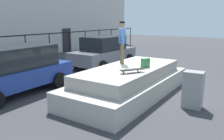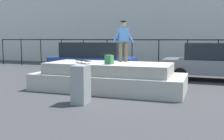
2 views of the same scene
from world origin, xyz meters
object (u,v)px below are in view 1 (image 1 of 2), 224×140
skateboard (132,70)px  car_blue_hatchback_near (12,69)px  skateboarder (122,40)px  utility_box (193,90)px  backpack (145,63)px  car_grey_sedan_mid (104,51)px

skateboard → car_blue_hatchback_near: 4.54m
skateboarder → utility_box: 3.26m
skateboarder → skateboard: skateboarder is taller
backpack → utility_box: backpack is taller
skateboard → backpack: size_ratio=2.40×
skateboard → utility_box: bearing=-66.8°
car_grey_sedan_mid → skateboarder: bearing=-136.1°
backpack → car_blue_hatchback_near: 4.96m
car_grey_sedan_mid → skateboard: bearing=-136.5°
skateboard → utility_box: size_ratio=0.68×
skateboarder → car_blue_hatchback_near: size_ratio=0.35×
car_blue_hatchback_near → skateboard: bearing=-71.0°
utility_box → skateboarder: bearing=78.0°
car_blue_hatchback_near → car_grey_sedan_mid: 6.15m
skateboarder → utility_box: bearing=-99.2°
backpack → skateboard: bearing=-161.2°
backpack → car_blue_hatchback_near: bearing=137.9°
skateboarder → utility_box: skateboarder is taller
skateboarder → car_grey_sedan_mid: 4.90m
backpack → car_grey_sedan_mid: car_grey_sedan_mid is taller
skateboarder → backpack: 1.36m
skateboarder → car_blue_hatchback_near: (-2.71, 3.16, -1.05)m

